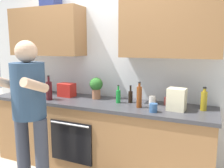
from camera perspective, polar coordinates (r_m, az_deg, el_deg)
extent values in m
plane|color=#B2A893|center=(3.21, -3.92, -20.11)|extent=(12.00, 12.00, 0.00)
cube|color=silver|center=(3.13, -1.14, 3.39)|extent=(4.00, 0.06, 2.50)
cube|color=olive|center=(3.41, -15.97, 12.37)|extent=(1.10, 0.32, 0.65)
cube|color=olive|center=(2.68, 14.20, 13.34)|extent=(1.10, 0.32, 0.65)
cube|color=olive|center=(3.02, -4.02, -12.98)|extent=(2.80, 0.60, 0.86)
cube|color=#38383D|center=(2.88, -4.12, -4.66)|extent=(2.84, 0.64, 0.04)
cube|color=black|center=(2.85, -10.24, -14.10)|extent=(0.56, 0.02, 0.50)
cylinder|color=silver|center=(2.74, -10.65, -9.86)|extent=(0.52, 0.02, 0.02)
cylinder|color=#383D4C|center=(2.79, -21.30, -15.75)|extent=(0.14, 0.14, 0.85)
cylinder|color=#383D4C|center=(2.62, -17.07, -17.14)|extent=(0.14, 0.14, 0.85)
cylinder|color=navy|center=(2.49, -20.14, -1.53)|extent=(0.34, 0.34, 0.57)
sphere|color=#D8AD8C|center=(2.45, -20.66, 7.61)|extent=(0.22, 0.22, 0.22)
cylinder|color=#D8AD8C|center=(2.53, -25.39, 0.30)|extent=(0.09, 0.31, 0.19)
cylinder|color=#D8AD8C|center=(2.25, -18.67, -0.33)|extent=(0.09, 0.31, 0.19)
cylinder|color=brown|center=(2.56, 6.82, -3.29)|extent=(0.06, 0.06, 0.24)
cylinder|color=brown|center=(2.54, 6.88, -0.23)|extent=(0.03, 0.03, 0.04)
cylinder|color=black|center=(2.53, 6.89, 0.37)|extent=(0.03, 0.03, 0.01)
cylinder|color=#8C4C14|center=(3.62, -17.86, -0.28)|extent=(0.06, 0.06, 0.20)
cylinder|color=#8C4C14|center=(3.60, -17.95, 1.52)|extent=(0.03, 0.03, 0.03)
cylinder|color=black|center=(3.60, -17.97, 1.89)|extent=(0.03, 0.03, 0.02)
cylinder|color=black|center=(2.78, 4.63, -3.25)|extent=(0.05, 0.05, 0.14)
cylinder|color=black|center=(2.76, 4.66, -1.19)|extent=(0.02, 0.02, 0.06)
cylinder|color=black|center=(2.75, 4.67, -0.44)|extent=(0.03, 0.03, 0.01)
cylinder|color=olive|center=(2.62, 21.96, -3.99)|extent=(0.07, 0.07, 0.21)
cylinder|color=olive|center=(2.59, 22.12, -1.43)|extent=(0.03, 0.03, 0.03)
cylinder|color=black|center=(2.59, 22.15, -0.89)|extent=(0.04, 0.04, 0.02)
cylinder|color=orange|center=(3.08, -16.89, -1.10)|extent=(0.06, 0.06, 0.28)
cylinder|color=orange|center=(3.06, -17.05, 2.02)|extent=(0.02, 0.02, 0.06)
cylinder|color=black|center=(3.05, -17.08, 2.69)|extent=(0.02, 0.02, 0.01)
cylinder|color=#471419|center=(3.01, -15.45, -1.66)|extent=(0.08, 0.08, 0.23)
cylinder|color=#471419|center=(2.99, -15.58, 1.18)|extent=(0.03, 0.03, 0.07)
cylinder|color=black|center=(2.98, -15.61, 1.96)|extent=(0.03, 0.03, 0.01)
cylinder|color=#198C33|center=(2.76, 1.58, -3.17)|extent=(0.06, 0.06, 0.15)
cylinder|color=#198C33|center=(2.74, 1.59, -1.05)|extent=(0.02, 0.02, 0.06)
cylinder|color=black|center=(2.74, 1.59, -0.37)|extent=(0.03, 0.03, 0.01)
cylinder|color=#33598C|center=(2.42, 10.27, -5.86)|extent=(0.09, 0.09, 0.09)
cylinder|color=white|center=(2.73, 10.00, -4.00)|extent=(0.08, 0.08, 0.10)
cylinder|color=#BF4C47|center=(2.77, 13.73, -4.13)|extent=(0.09, 0.09, 0.09)
cylinder|color=silver|center=(3.44, -20.56, -1.91)|extent=(0.27, 0.27, 0.08)
cylinder|color=#9E6647|center=(2.99, -3.94, -2.50)|extent=(0.11, 0.11, 0.13)
sphere|color=#2D6B28|center=(2.96, -3.97, -0.01)|extent=(0.17, 0.17, 0.17)
cube|color=red|center=(3.17, -11.24, -1.46)|extent=(0.22, 0.16, 0.18)
cube|color=beige|center=(2.53, 15.83, -3.71)|extent=(0.20, 0.17, 0.24)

